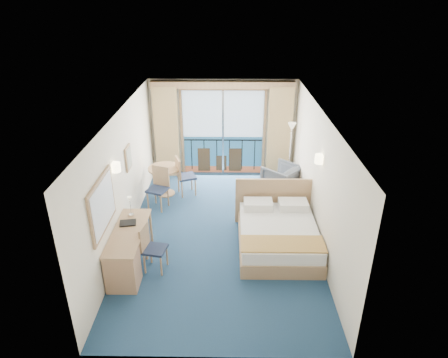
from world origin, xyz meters
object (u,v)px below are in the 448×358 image
nightstand (296,202)px  desk (124,261)px  round_table (165,174)px  desk_chair (151,245)px  bed (278,234)px  table_chair_a (183,174)px  table_chair_b (159,185)px  floor_lamp (291,138)px  armchair (282,179)px

nightstand → desk: size_ratio=0.35×
round_table → desk_chair: bearing=-86.5°
desk → bed: bearing=21.4°
table_chair_a → desk: bearing=147.6°
desk → table_chair_a: (0.70, 3.42, 0.14)m
table_chair_b → desk_chair: bearing=-64.6°
floor_lamp → desk_chair: size_ratio=1.84×
bed → table_chair_a: (-2.19, 2.28, 0.27)m
armchair → table_chair_b: (-3.06, -0.80, 0.20)m
armchair → desk: size_ratio=0.50×
table_chair_b → round_table: bearing=106.1°
nightstand → table_chair_a: (-2.76, 0.94, 0.29)m
armchair → table_chair_a: (-2.55, -0.17, 0.20)m
nightstand → armchair: 1.13m
bed → floor_lamp: bearing=78.4°
nightstand → table_chair_b: bearing=174.7°
floor_lamp → desk: floor_lamp is taller
bed → desk: bed is taller
desk_chair → table_chair_b: bearing=16.4°
floor_lamp → armchair: bearing=-115.9°
desk_chair → floor_lamp: bearing=-28.5°
nightstand → floor_lamp: size_ratio=0.34×
armchair → round_table: armchair is taller
nightstand → desk: desk is taller
floor_lamp → desk_chair: 4.90m
bed → table_chair_b: (-2.70, 1.65, 0.27)m
nightstand → floor_lamp: (0.04, 1.62, 1.02)m
desk_chair → table_chair_a: bearing=5.7°
armchair → table_chair_a: 2.56m
bed → nightstand: bed is taller
table_chair_a → table_chair_b: bearing=120.1°
desk_chair → armchair: bearing=-30.3°
floor_lamp → desk_chair: bearing=-129.5°
desk → round_table: 3.44m
desk → table_chair_b: bearing=86.1°
nightstand → table_chair_b: (-3.27, 0.30, 0.29)m
table_chair_a → desk_chair: bearing=153.8°
round_table → nightstand: bearing=-16.4°
nightstand → floor_lamp: floor_lamp is taller
armchair → round_table: 3.02m
table_chair_a → nightstand: bearing=-129.6°
floor_lamp → desk: bearing=-130.5°
floor_lamp → desk: 5.46m
bed → nightstand: size_ratio=3.55×
armchair → bed: bearing=34.8°
armchair → table_chair_b: bearing=-32.3°
nightstand → floor_lamp: 1.91m
bed → floor_lamp: 3.19m
round_table → table_chair_a: size_ratio=0.81×
nightstand → desk_chair: bearing=-145.2°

